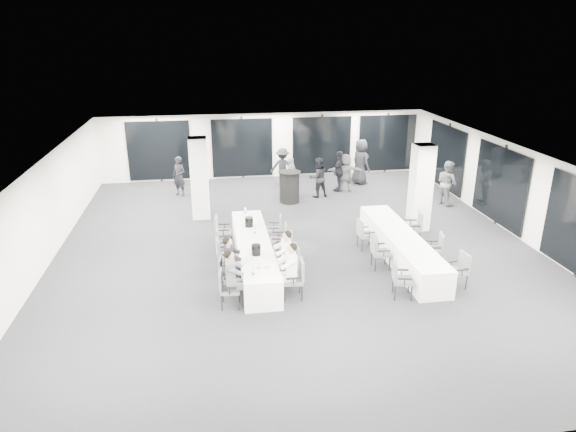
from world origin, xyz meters
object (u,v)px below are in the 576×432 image
Objects in this scene: banquet_table_side at (401,247)px; chair_side_left_near at (400,277)px; chair_side_right_far at (415,226)px; standing_guest_f at (346,170)px; standing_guest_e at (361,159)px; chair_main_right_fourth at (281,238)px; standing_guest_a at (291,174)px; chair_main_left_second at (225,272)px; chair_side_right_mid at (436,247)px; chair_main_right_mid at (286,249)px; chair_side_left_far at (364,232)px; standing_guest_h at (447,180)px; chair_main_left_fourth at (222,242)px; standing_guest_g at (179,174)px; ice_bucket_far at (249,222)px; chair_main_left_far at (221,230)px; chair_side_left_mid at (378,250)px; standing_guest_b at (318,175)px; standing_guest_c at (283,165)px; standing_guest_d at (340,168)px; chair_main_right_second at (291,262)px; chair_main_right_near at (296,276)px; chair_main_left_mid at (223,253)px; chair_side_right_near at (459,268)px; banquet_table_main at (254,254)px; chair_main_right_far at (276,228)px.

chair_side_left_near is (-0.83, -2.10, 0.15)m from banquet_table_side.
chair_side_right_far is 5.59m from standing_guest_f.
chair_main_right_fourth is at bearing 123.56° from standing_guest_e.
chair_main_left_second is at bearing -155.71° from standing_guest_a.
chair_side_right_mid is 8.01m from standing_guest_e.
chair_main_right_mid reaches higher than chair_side_left_far.
standing_guest_h is at bearing 158.80° from chair_side_left_near.
standing_guest_g is at bearing -166.99° from chair_main_left_fourth.
chair_main_left_far is at bearing 154.28° from ice_bucket_far.
standing_guest_g is (-5.58, 7.49, 0.34)m from chair_side_left_mid.
standing_guest_b is 6.35× the size of ice_bucket_far.
chair_side_left_mid is 8.37m from standing_guest_c.
chair_main_right_mid is 1.11× the size of chair_side_left_mid.
chair_main_left_fourth is 0.50× the size of standing_guest_c.
chair_main_left_far is 0.51× the size of standing_guest_h.
standing_guest_g is (-6.41, 7.01, 0.50)m from banquet_table_side.
standing_guest_a is (-2.09, 6.38, 0.48)m from banquet_table_side.
chair_side_left_mid is 0.50× the size of standing_guest_d.
chair_main_right_mid reaches higher than chair_main_right_second.
chair_main_left_fourth is 1.66m from chair_main_right_fourth.
chair_main_right_near is 1.10× the size of chair_side_left_far.
chair_main_right_mid is 3.74× the size of ice_bucket_far.
chair_side_left_mid is at bearing 68.45° from chair_main_left_far.
ice_bucket_far is at bearing 162.93° from banquet_table_side.
standing_guest_b reaches higher than banquet_table_side.
banquet_table_side is 4.99m from chair_main_left_mid.
standing_guest_c reaches higher than chair_side_right_near.
standing_guest_b is at bearing -166.04° from chair_side_left_near.
chair_side_left_near is at bearing 34.68° from standing_guest_d.
chair_main_right_near is 2.51m from chair_side_left_near.
standing_guest_f is at bearing 165.62° from chair_side_left_far.
banquet_table_main is 1.06m from chair_main_left_fourth.
chair_side_right_far is (4.16, -0.64, 0.06)m from chair_main_right_far.
standing_guest_e reaches higher than chair_side_left_near.
standing_guest_c reaches higher than standing_guest_b.
standing_guest_g is at bearing 57.57° from standing_guest_h.
chair_main_left_fourth is at bearing -112.86° from chair_side_left_near.
standing_guest_h is (3.27, -2.19, 0.07)m from standing_guest_f.
chair_main_right_far is 0.98× the size of chair_side_right_mid.
standing_guest_b is (2.20, 6.15, 0.29)m from chair_main_right_mid.
banquet_table_main is at bearing 160.99° from chair_main_right_far.
chair_main_right_mid is (1.66, 0.96, 0.10)m from chair_main_left_second.
chair_side_left_mid is at bearing 113.12° from standing_guest_c.
chair_main_left_fourth is at bearing -168.36° from chair_main_left_second.
chair_side_left_near is 1.03× the size of chair_side_left_far.
chair_main_right_far is at bearing -112.95° from chair_side_left_far.
chair_main_left_far is at bearing -120.22° from chair_side_left_near.
standing_guest_a is at bearing -3.65° from chair_main_right_fourth.
banquet_table_side is 7.61m from standing_guest_e.
standing_guest_f is at bearing 50.82° from ice_bucket_far.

